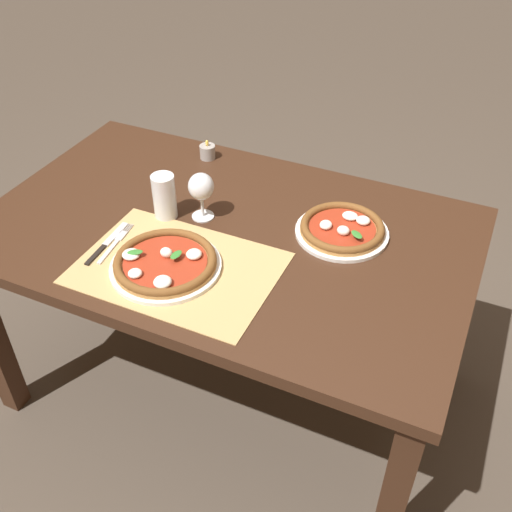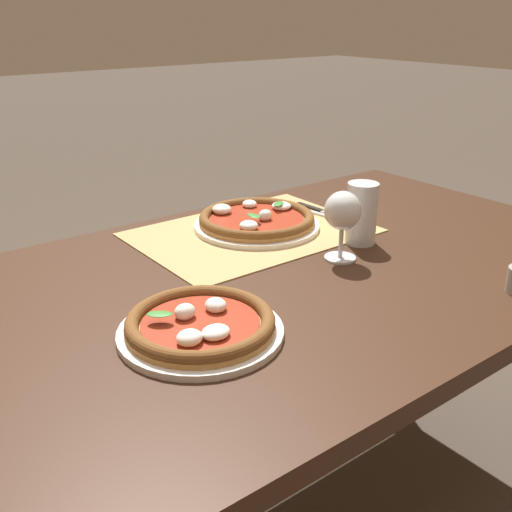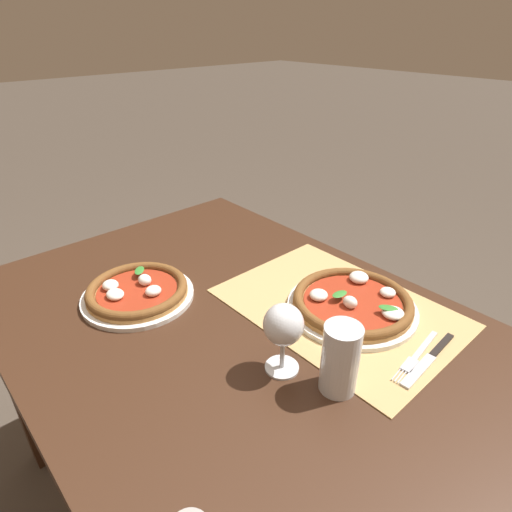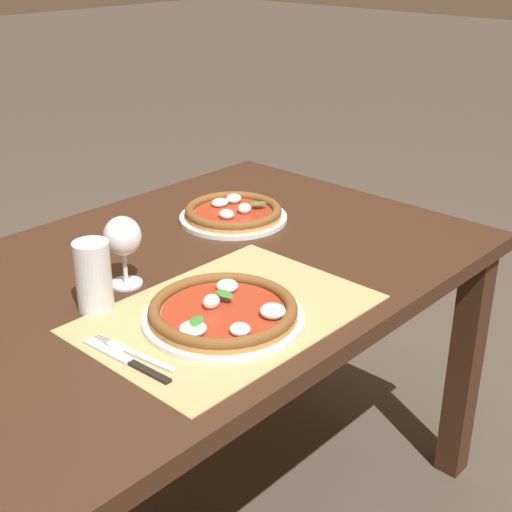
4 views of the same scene
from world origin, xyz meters
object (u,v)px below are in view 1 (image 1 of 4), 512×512
(pint_glass, at_px, (164,197))
(pizza_near, at_px, (165,263))
(votive_candle, at_px, (208,152))
(knife, at_px, (107,243))
(pizza_far, at_px, (342,229))
(fork, at_px, (115,243))
(wine_glass, at_px, (201,188))

(pint_glass, bearing_deg, pizza_near, -59.22)
(votive_candle, bearing_deg, knife, -92.87)
(pizza_far, height_order, pint_glass, pint_glass)
(pint_glass, distance_m, fork, 0.21)
(pint_glass, relative_size, fork, 0.72)
(pint_glass, height_order, votive_candle, pint_glass)
(fork, relative_size, votive_candle, 2.78)
(pizza_near, xyz_separation_m, pint_glass, (-0.13, 0.23, 0.05))
(pizza_near, relative_size, votive_candle, 4.36)
(knife, xyz_separation_m, votive_candle, (0.03, 0.58, 0.02))
(pizza_near, relative_size, pint_glass, 2.17)
(wine_glass, xyz_separation_m, fork, (-0.17, -0.23, -0.10))
(pizza_far, height_order, knife, pizza_far)
(fork, height_order, votive_candle, votive_candle)
(pizza_near, height_order, knife, pizza_near)
(pizza_near, relative_size, wine_glass, 2.03)
(pizza_near, xyz_separation_m, fork, (-0.19, 0.04, -0.02))
(pizza_far, relative_size, wine_glass, 1.82)
(pint_glass, bearing_deg, wine_glass, 21.86)
(pizza_near, distance_m, pizza_far, 0.54)
(wine_glass, bearing_deg, knife, -128.01)
(fork, height_order, knife, knife)
(pint_glass, height_order, fork, pint_glass)
(pizza_far, bearing_deg, fork, -151.04)
(pizza_far, bearing_deg, knife, -151.13)
(pizza_near, height_order, wine_glass, wine_glass)
(fork, bearing_deg, votive_candle, 89.34)
(pizza_far, xyz_separation_m, wine_glass, (-0.43, -0.10, 0.09))
(pizza_near, bearing_deg, fork, 169.36)
(pizza_near, bearing_deg, votive_candle, 107.36)
(pint_glass, relative_size, votive_candle, 2.01)
(pizza_near, height_order, votive_candle, votive_candle)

